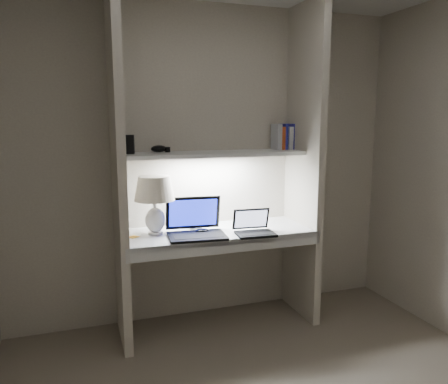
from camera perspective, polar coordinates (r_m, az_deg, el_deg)
name	(u,v)px	position (r m, az deg, el deg)	size (l,w,h in m)	color
back_wall	(207,165)	(3.54, -2.19, 3.61)	(3.20, 0.01, 2.50)	beige
alcove_panel_left	(118,172)	(3.13, -13.64, 2.55)	(0.06, 0.55, 2.50)	beige
alcove_panel_right	(304,165)	(3.57, 10.42, 3.51)	(0.06, 0.55, 2.50)	beige
desk	(218,233)	(3.37, -0.80, -5.34)	(1.40, 0.55, 0.04)	white
desk_apron	(229,246)	(3.14, 0.68, -7.04)	(1.46, 0.03, 0.10)	silver
shelf	(214,154)	(3.36, -1.32, 5.00)	(1.40, 0.36, 0.03)	silver
strip_light	(214,157)	(3.36, -1.32, 4.63)	(0.60, 0.04, 0.01)	white
table_lamp	(155,195)	(3.23, -9.07, -0.44)	(0.30, 0.30, 0.43)	white
laptop_main	(196,227)	(3.22, -3.74, -4.58)	(0.44, 0.39, 0.27)	black
laptop_netbook	(254,228)	(3.26, 3.92, -4.75)	(0.30, 0.27, 0.18)	black
speaker	(195,220)	(3.41, -3.87, -3.64)	(0.10, 0.07, 0.14)	silver
mouse	(202,231)	(3.27, -2.89, -5.12)	(0.10, 0.06, 0.04)	black
cable_coil	(243,224)	(3.54, 2.52, -4.20)	(0.09, 0.09, 0.01)	black
sticky_note	(133,237)	(3.25, -11.74, -5.75)	(0.07, 0.07, 0.00)	yellow
book_row	(285,137)	(3.68, 7.96, 7.10)	(0.20, 0.14, 0.21)	white
shelf_box	(128,144)	(3.24, -12.37, 6.09)	(0.08, 0.06, 0.14)	black
shelf_gadget	(159,149)	(3.34, -8.52, 5.61)	(0.13, 0.09, 0.05)	black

